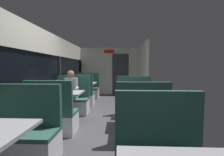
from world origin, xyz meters
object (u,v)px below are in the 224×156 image
Objects in this scene: dining_table_rear_aisle at (137,98)px; bench_rear_aisle_facing_entry at (134,104)px; dining_table_far_window at (84,85)px; bench_mid_window_facing_entry at (72,102)px; bench_mid_window_facing_end at (52,117)px; coffee_cup_primary at (61,91)px; bench_rear_aisle_facing_end at (142,122)px; bench_far_window_facing_end at (80,96)px; dining_table_mid_window at (64,96)px; seated_passenger at (72,95)px; bench_far_window_facing_entry at (88,90)px; coffee_cup_secondary at (84,81)px; bench_near_window_facing_entry at (25,138)px.

dining_table_rear_aisle is 0.82× the size of bench_rear_aisle_facing_entry.
bench_mid_window_facing_entry is at bearing -90.00° from dining_table_far_window.
bench_mid_window_facing_end is 0.71m from coffee_cup_primary.
dining_table_far_window is 3.71m from bench_rear_aisle_facing_end.
bench_rear_aisle_facing_end is (1.79, -2.53, 0.00)m from bench_far_window_facing_end.
dining_table_mid_window is at bearing -90.00° from dining_table_far_window.
bench_far_window_facing_end is 0.87× the size of seated_passenger.
seated_passenger reaches higher than bench_far_window_facing_entry.
bench_rear_aisle_facing_end is at bearing -22.47° from coffee_cup_primary.
bench_mid_window_facing_end and bench_far_window_facing_entry have the same top height.
dining_table_rear_aisle is 3.22m from coffee_cup_secondary.
bench_far_window_facing_end is at bearing -90.00° from bench_far_window_facing_entry.
bench_near_window_facing_entry is 1.00× the size of bench_rear_aisle_facing_end.
bench_far_window_facing_entry is at bearing 90.00° from bench_far_window_facing_end.
dining_table_mid_window is 0.82× the size of bench_mid_window_facing_end.
dining_table_rear_aisle is 0.82× the size of bench_rear_aisle_facing_end.
dining_table_mid_window is at bearing -90.00° from bench_far_window_facing_entry.
dining_table_far_window is 0.82× the size of bench_far_window_facing_end.
bench_far_window_facing_end is at bearing 90.00° from bench_mid_window_facing_end.
dining_table_mid_window is 10.00× the size of coffee_cup_secondary.
dining_table_far_window is 0.19m from coffee_cup_secondary.
coffee_cup_primary is (-0.02, -0.85, 0.46)m from bench_mid_window_facing_entry.
dining_table_rear_aisle is 1.82m from coffee_cup_primary.
dining_table_mid_window is 0.82× the size of bench_far_window_facing_entry.
coffee_cup_secondary reaches higher than dining_table_mid_window.
bench_rear_aisle_facing_entry is 2.71m from coffee_cup_secondary.
dining_table_far_window is (0.00, 3.97, 0.31)m from bench_near_window_facing_entry.
bench_far_window_facing_end is (0.00, -0.70, -0.31)m from dining_table_far_window.
dining_table_mid_window is at bearing 173.62° from dining_table_rear_aisle.
bench_mid_window_facing_end is at bearing -164.41° from dining_table_rear_aisle.
bench_far_window_facing_entry reaches higher than coffee_cup_primary.
bench_rear_aisle_facing_end reaches higher than dining_table_rear_aisle.
dining_table_mid_window is at bearing 81.55° from coffee_cup_primary.
bench_far_window_facing_end is at bearing 147.61° from bench_rear_aisle_facing_entry.
dining_table_far_window is 1.71m from seated_passenger.
coffee_cup_primary is 1.00× the size of coffee_cup_secondary.
bench_far_window_facing_entry is (0.00, 0.70, -0.31)m from dining_table_far_window.
bench_mid_window_facing_end is 1.22× the size of dining_table_far_window.
coffee_cup_primary is at bearing 90.86° from bench_near_window_facing_entry.
bench_mid_window_facing_entry is 0.22m from seated_passenger.
bench_far_window_facing_entry is (0.00, 3.03, -0.31)m from dining_table_mid_window.
bench_near_window_facing_entry reaches higher than dining_table_mid_window.
bench_far_window_facing_entry is at bearing 114.47° from bench_rear_aisle_facing_end.
bench_near_window_facing_entry is 0.94m from bench_mid_window_facing_end.
bench_far_window_facing_entry is 4.32m from bench_rear_aisle_facing_end.
bench_far_window_facing_end is 0.94m from coffee_cup_secondary.
bench_mid_window_facing_entry is at bearing 90.00° from bench_mid_window_facing_end.
bench_far_window_facing_entry is 3.22m from coffee_cup_primary.
bench_far_window_facing_end is at bearing 125.23° from bench_rear_aisle_facing_end.
coffee_cup_primary is (-0.02, -0.78, 0.25)m from seated_passenger.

